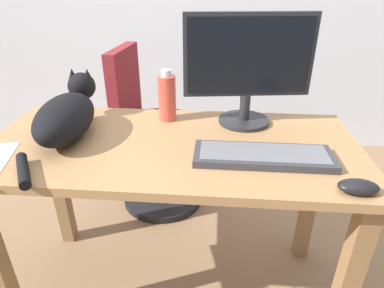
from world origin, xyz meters
TOP-DOWN VIEW (x-y plane):
  - ground_plane at (0.00, 0.00)m, footprint 8.00×8.00m
  - desk at (0.00, 0.00)m, footprint 1.32×0.62m
  - office_chair at (-0.21, 0.64)m, footprint 0.48×0.48m
  - monitor at (0.27, 0.20)m, footprint 0.48×0.20m
  - keyboard at (0.31, -0.10)m, footprint 0.44×0.15m
  - cat at (-0.38, 0.03)m, footprint 0.21×0.61m
  - computer_mouse at (0.55, -0.25)m, footprint 0.11×0.06m
  - water_bottle at (-0.04, 0.20)m, footprint 0.07×0.07m

SIDE VIEW (x-z plane):
  - ground_plane at x=0.00m, z-range 0.00..0.00m
  - office_chair at x=-0.21m, z-range -0.06..0.86m
  - desk at x=0.00m, z-range 0.24..0.97m
  - keyboard at x=0.31m, z-range 0.73..0.76m
  - computer_mouse at x=0.55m, z-range 0.73..0.76m
  - cat at x=-0.38m, z-range 0.71..0.91m
  - water_bottle at x=-0.04m, z-range 0.72..0.92m
  - monitor at x=0.27m, z-range 0.75..1.16m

